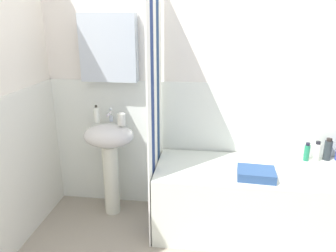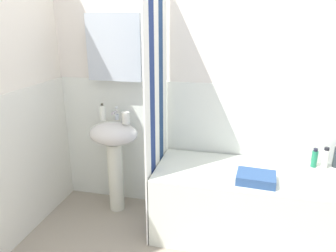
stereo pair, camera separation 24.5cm
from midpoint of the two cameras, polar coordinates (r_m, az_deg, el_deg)
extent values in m
cube|color=white|center=(2.80, 7.05, 7.69)|extent=(3.60, 0.05, 2.40)
cube|color=white|center=(2.94, 6.60, -4.01)|extent=(3.60, 0.02, 1.20)
cube|color=silver|center=(2.84, -12.99, 13.35)|extent=(0.48, 0.12, 0.56)
cube|color=white|center=(2.64, -30.14, -9.24)|extent=(0.02, 1.81, 1.20)
cylinder|color=silver|center=(3.02, -12.38, -9.37)|extent=(0.14, 0.14, 0.66)
ellipsoid|color=silver|center=(2.85, -12.96, -1.71)|extent=(0.44, 0.34, 0.20)
cylinder|color=silver|center=(2.90, -12.48, 1.28)|extent=(0.03, 0.03, 0.05)
cylinder|color=silver|center=(2.84, -12.88, 2.04)|extent=(0.02, 0.10, 0.02)
sphere|color=silver|center=(2.88, -12.59, 2.89)|extent=(0.03, 0.03, 0.03)
cylinder|color=white|center=(2.88, -14.98, 1.85)|extent=(0.05, 0.05, 0.13)
sphere|color=#2F2D23|center=(2.86, -15.11, 3.38)|extent=(0.02, 0.02, 0.02)
cylinder|color=silver|center=(2.77, -10.80, 1.16)|extent=(0.07, 0.07, 0.10)
cube|color=silver|center=(2.78, 12.57, -12.86)|extent=(1.61, 0.64, 0.58)
cube|color=white|center=(2.30, -6.43, 0.22)|extent=(0.01, 0.13, 2.00)
cube|color=navy|center=(2.42, -5.73, 1.15)|extent=(0.01, 0.13, 2.00)
cube|color=white|center=(2.54, -5.09, 2.00)|extent=(0.01, 0.13, 2.00)
cube|color=navy|center=(2.66, -4.51, 2.77)|extent=(0.01, 0.13, 2.00)
cube|color=white|center=(2.78, -3.98, 3.47)|extent=(0.01, 0.13, 2.00)
cylinder|color=#283034|center=(2.98, 24.43, -4.02)|extent=(0.06, 0.06, 0.17)
cylinder|color=black|center=(2.95, 24.68, -2.28)|extent=(0.04, 0.04, 0.02)
cylinder|color=white|center=(2.92, 22.78, -4.43)|extent=(0.05, 0.05, 0.15)
cylinder|color=black|center=(2.89, 22.99, -2.81)|extent=(0.04, 0.04, 0.02)
cylinder|color=#1F7B54|center=(2.90, 21.24, -4.54)|extent=(0.05, 0.05, 0.14)
cylinder|color=black|center=(2.87, 21.42, -3.06)|extent=(0.03, 0.03, 0.02)
cube|color=#2D4C7E|center=(2.49, 12.69, -8.33)|extent=(0.29, 0.23, 0.07)
camera|label=1|loc=(0.12, -92.86, -0.95)|focal=34.31mm
camera|label=2|loc=(0.12, 87.14, 0.95)|focal=34.31mm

